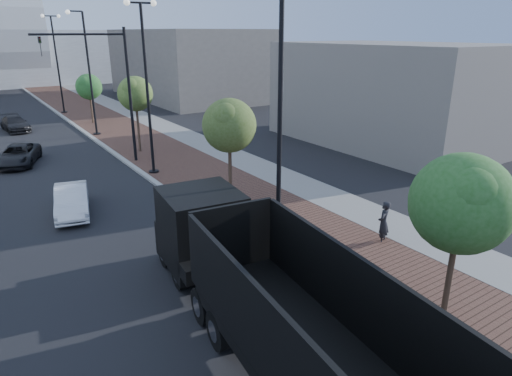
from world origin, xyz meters
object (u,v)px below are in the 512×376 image
dark_car_mid (18,155)px  pedestrian (383,223)px  white_sedan (72,200)px  dump_truck (245,282)px

dark_car_mid → pedestrian: 22.28m
white_sedan → pedestrian: pedestrian is taller
white_sedan → pedestrian: size_ratio=2.24×
dump_truck → dark_car_mid: 21.45m
dump_truck → dark_car_mid: bearing=105.0°
white_sedan → pedestrian: bearing=-33.7°
dump_truck → pedestrian: dump_truck is taller
dump_truck → dark_car_mid: (-3.08, 21.21, -0.80)m
white_sedan → dump_truck: bearing=-66.4°
pedestrian → dump_truck: bearing=-12.0°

